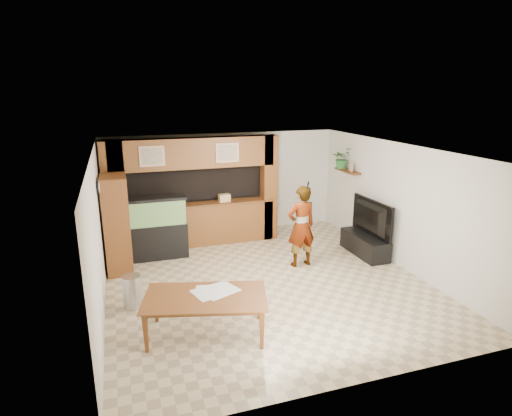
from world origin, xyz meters
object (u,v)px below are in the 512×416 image
object	(u,v)px
person	(301,226)
dining_table	(206,317)
television	(367,218)
aquarium	(158,228)
pantry_cabinet	(117,224)

from	to	relation	value
person	dining_table	distance (m)	3.29
television	person	xyz separation A→B (m)	(-1.66, -0.12, 0.01)
aquarium	dining_table	size ratio (longest dim) A/B	0.76
aquarium	dining_table	distance (m)	3.51
dining_table	television	bearing A→B (deg)	42.95
pantry_cabinet	dining_table	xyz separation A→B (m)	(1.20, -3.00, -0.68)
television	person	bearing A→B (deg)	92.25
pantry_cabinet	person	bearing A→B (deg)	-14.08
pantry_cabinet	dining_table	distance (m)	3.30
person	dining_table	world-z (taller)	person
aquarium	television	size ratio (longest dim) A/B	0.98
television	person	world-z (taller)	person
television	person	distance (m)	1.66
television	pantry_cabinet	bearing A→B (deg)	79.59
aquarium	dining_table	bearing A→B (deg)	-83.83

